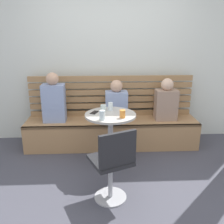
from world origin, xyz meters
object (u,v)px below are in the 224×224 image
booth_bench (112,133)px  cup_glass_tall (102,115)px  person_child_left (166,102)px  cup_tumbler_orange (122,114)px  person_child_middle (116,103)px  cup_water_clear (110,106)px  cup_glass_short (103,108)px  cafe_table (110,129)px  white_chair (113,163)px  person_adult (54,100)px  phone_on_table (94,112)px

booth_bench → cup_glass_tall: size_ratio=22.50×
person_child_left → cup_tumbler_orange: 1.06m
person_child_middle → cup_water_clear: (-0.11, -0.45, 0.07)m
cup_tumbler_orange → person_child_middle: bearing=92.1°
person_child_left → cup_tumbler_orange: (-0.75, -0.75, 0.06)m
person_child_middle → cup_glass_short: 0.50m
cup_glass_short → booth_bench: bearing=72.4°
cafe_table → cup_tumbler_orange: cup_tumbler_orange is taller
cafe_table → cup_water_clear: bearing=87.5°
booth_bench → cup_water_clear: (-0.04, -0.43, 0.57)m
white_chair → person_adult: 1.66m
white_chair → person_child_left: (0.91, 1.40, 0.27)m
cafe_table → booth_bench: bearing=85.5°
cup_glass_tall → phone_on_table: size_ratio=0.86×
white_chair → cup_glass_short: 1.02m
cafe_table → person_child_middle: size_ratio=1.16×
person_adult → person_child_middle: 0.96m
cafe_table → cup_glass_short: cup_glass_short is taller
person_child_left → cup_glass_short: bearing=-156.1°
person_child_left → cup_water_clear: bearing=-154.2°
cafe_table → person_child_left: (0.90, 0.59, 0.21)m
cafe_table → cup_glass_tall: 0.38m
cup_glass_short → white_chair: bearing=-85.0°
person_child_left → cup_glass_short: size_ratio=8.25×
person_child_left → cup_water_clear: (-0.89, -0.43, 0.06)m
cup_glass_short → person_adult: bearing=149.6°
person_adult → cup_glass_short: 0.87m
cup_water_clear → cup_tumbler_orange: (0.14, -0.32, -0.01)m
booth_bench → cup_tumbler_orange: cup_tumbler_orange is taller
person_adult → person_child_left: 1.74m
person_child_left → cup_glass_short: person_child_left is taller
person_child_left → person_child_middle: bearing=178.8°
cup_glass_tall → booth_bench: bearing=79.1°
white_chair → person_adult: bearing=120.8°
cup_glass_tall → cup_tumbler_orange: cup_glass_tall is taller
booth_bench → cafe_table: bearing=-94.5°
cup_water_clear → phone_on_table: cup_water_clear is taller
cup_water_clear → person_child_left: bearing=25.8°
cup_water_clear → phone_on_table: 0.25m
cup_tumbler_orange → cup_glass_short: bearing=127.4°
cafe_table → phone_on_table: 0.32m
person_child_left → phone_on_table: size_ratio=4.72×
cup_glass_short → phone_on_table: bearing=-143.2°
cafe_table → phone_on_table: (-0.21, 0.06, 0.23)m
person_child_middle → cup_tumbler_orange: size_ratio=6.40×
cup_glass_short → cup_glass_tall: size_ratio=0.67×
cafe_table → white_chair: bearing=-90.5°
person_adult → cup_glass_short: bearing=-30.4°
white_chair → person_child_left: size_ratio=1.29×
white_chair → phone_on_table: bearing=103.2°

